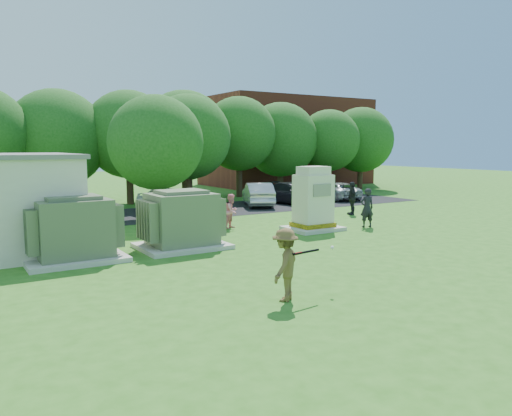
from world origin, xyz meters
TOP-DOWN VIEW (x-y plane):
  - ground at (0.00, 0.00)m, footprint 120.00×120.00m
  - brick_building at (18.00, 27.00)m, footprint 15.00×8.00m
  - parking_strip at (7.00, 13.50)m, footprint 20.00×6.00m
  - transformer_left at (-6.50, 4.50)m, footprint 3.00×2.40m
  - transformer_right at (-2.80, 4.50)m, footprint 3.00×2.40m
  - generator_cabinet at (3.51, 4.97)m, footprint 2.26×1.85m
  - picnic_table at (0.18, 9.26)m, footprint 1.69×1.27m
  - batter at (-3.25, -2.41)m, footprint 1.27×1.17m
  - person_by_generator at (6.02, 4.28)m, footprint 0.73×0.58m
  - person_at_picnic at (0.80, 7.27)m, footprint 0.93×0.87m
  - person_walking_right at (8.32, 7.70)m, footprint 0.83×1.11m
  - car_white at (0.37, 13.00)m, footprint 3.09×4.61m
  - car_silver_a at (6.27, 13.67)m, footprint 3.15×4.51m
  - car_dark at (8.66, 13.24)m, footprint 2.71×4.87m
  - car_silver_b at (12.78, 13.85)m, footprint 3.04×4.53m
  - batting_equipment at (-2.63, -2.52)m, footprint 1.44×0.31m
  - tree_row at (1.75, 18.50)m, footprint 41.30×13.30m

SIDE VIEW (x-z plane):
  - ground at x=0.00m, z-range 0.00..0.00m
  - parking_strip at x=7.00m, z-range 0.00..0.01m
  - picnic_table at x=0.18m, z-range 0.09..0.81m
  - car_silver_b at x=12.78m, z-range 0.00..1.16m
  - car_dark at x=8.66m, z-range 0.00..1.34m
  - car_silver_a at x=6.27m, z-range 0.00..1.41m
  - car_white at x=0.37m, z-range 0.00..1.46m
  - person_at_picnic at x=0.80m, z-range 0.00..1.52m
  - batter at x=-3.25m, z-range 0.00..1.72m
  - person_by_generator at x=6.02m, z-range 0.00..1.74m
  - person_walking_right at x=8.32m, z-range 0.00..1.75m
  - transformer_left at x=-6.50m, z-range -0.07..2.00m
  - transformer_right at x=-2.80m, z-range -0.07..2.00m
  - batting_equipment at x=-2.63m, z-range 1.06..1.17m
  - generator_cabinet at x=3.51m, z-range -0.17..2.58m
  - brick_building at x=18.00m, z-range 0.00..8.00m
  - tree_row at x=1.75m, z-range 0.50..7.80m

